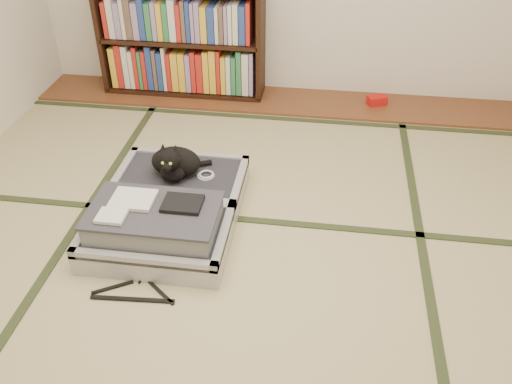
# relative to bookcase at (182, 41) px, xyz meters

# --- Properties ---
(floor) EXTENTS (4.50, 4.50, 0.00)m
(floor) POSITION_rel_bookcase_xyz_m (0.81, -2.07, -0.45)
(floor) COLOR tan
(floor) RESTS_ON ground
(wood_strip) EXTENTS (4.00, 0.50, 0.02)m
(wood_strip) POSITION_rel_bookcase_xyz_m (0.81, -0.07, -0.44)
(wood_strip) COLOR brown
(wood_strip) RESTS_ON ground
(red_item) EXTENTS (0.17, 0.14, 0.07)m
(red_item) POSITION_rel_bookcase_xyz_m (1.62, -0.04, -0.40)
(red_item) COLOR red
(red_item) RESTS_ON wood_strip
(tatami_borders) EXTENTS (4.00, 4.50, 0.01)m
(tatami_borders) POSITION_rel_bookcase_xyz_m (0.81, -1.58, -0.45)
(tatami_borders) COLOR #2D381E
(tatami_borders) RESTS_ON ground
(bookcase) EXTENTS (1.34, 0.31, 0.92)m
(bookcase) POSITION_rel_bookcase_xyz_m (0.00, 0.00, 0.00)
(bookcase) COLOR black
(bookcase) RESTS_ON wood_strip
(suitcase) EXTENTS (0.79, 1.05, 0.31)m
(suitcase) POSITION_rel_bookcase_xyz_m (0.34, -1.79, -0.34)
(suitcase) COLOR #B8B8BD
(suitcase) RESTS_ON floor
(cat) EXTENTS (0.35, 0.35, 0.28)m
(cat) POSITION_rel_bookcase_xyz_m (0.33, -1.50, -0.20)
(cat) COLOR black
(cat) RESTS_ON suitcase
(cable_coil) EXTENTS (0.11, 0.11, 0.03)m
(cable_coil) POSITION_rel_bookcase_xyz_m (0.51, -1.46, -0.29)
(cable_coil) COLOR white
(cable_coil) RESTS_ON suitcase
(hanger) EXTENTS (0.44, 0.21, 0.01)m
(hanger) POSITION_rel_bookcase_xyz_m (0.32, -2.35, -0.44)
(hanger) COLOR black
(hanger) RESTS_ON floor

